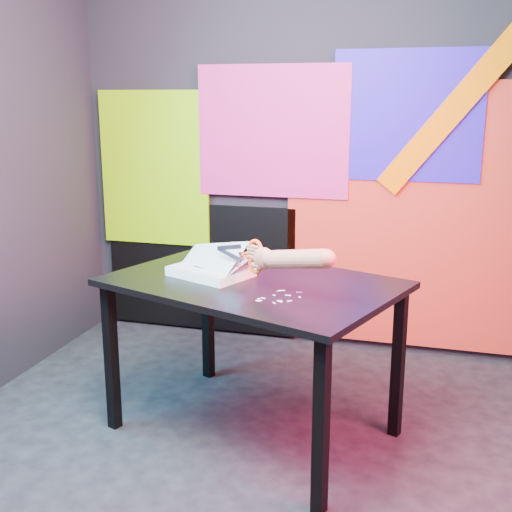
% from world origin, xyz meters
% --- Properties ---
extents(room, '(3.01, 3.01, 2.71)m').
position_xyz_m(room, '(0.00, 0.00, 1.35)').
color(room, black).
rests_on(room, ground).
extents(backdrop, '(2.88, 0.05, 2.08)m').
position_xyz_m(backdrop, '(0.06, 1.46, 0.96)').
color(backdrop, red).
rests_on(backdrop, ground).
extents(work_table, '(1.46, 1.21, 0.75)m').
position_xyz_m(work_table, '(-0.03, 0.27, 0.67)').
color(work_table, black).
rests_on(work_table, ground).
extents(printout_stack, '(0.41, 0.37, 0.18)m').
position_xyz_m(printout_stack, '(-0.24, 0.29, 0.77)').
color(printout_stack, white).
rests_on(printout_stack, work_table).
extents(scissors, '(0.25, 0.13, 0.16)m').
position_xyz_m(scissors, '(-0.01, 0.17, 0.89)').
color(scissors, '#A3AAC9').
rests_on(scissors, printout_stack).
extents(hand_forearm, '(0.41, 0.23, 0.14)m').
position_xyz_m(hand_forearm, '(0.19, 0.07, 0.91)').
color(hand_forearm, '#B45442').
rests_on(hand_forearm, work_table).
extents(paper_clippings, '(0.17, 0.19, 0.00)m').
position_xyz_m(paper_clippings, '(0.14, 0.05, 0.75)').
color(paper_clippings, white).
rests_on(paper_clippings, work_table).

